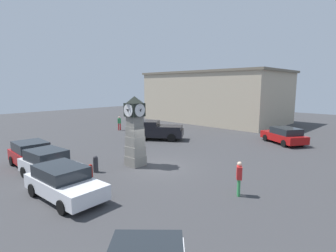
{
  "coord_description": "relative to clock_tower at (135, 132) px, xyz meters",
  "views": [
    {
      "loc": [
        11.88,
        -11.83,
        5.28
      ],
      "look_at": [
        -0.49,
        1.71,
        2.48
      ],
      "focal_mm": 28.0,
      "sensor_mm": 36.0,
      "label": 1
    }
  ],
  "objects": [
    {
      "name": "pickup_truck",
      "position": [
        -4.95,
        7.17,
        -1.38
      ],
      "size": [
        5.22,
        4.41,
        1.85
      ],
      "color": "black",
      "rests_on": "ground_plane"
    },
    {
      "name": "bollard_near_tower",
      "position": [
        1.58,
        -4.53,
        -1.73
      ],
      "size": [
        0.28,
        0.28,
        1.15
      ],
      "color": "maroon",
      "rests_on": "ground_plane"
    },
    {
      "name": "pedestrian_by_cars",
      "position": [
        -12.33,
        8.02,
        -1.35
      ],
      "size": [
        0.43,
        0.47,
        1.68
      ],
      "color": "red",
      "rests_on": "ground_plane"
    },
    {
      "name": "ground_plane",
      "position": [
        1.23,
        0.72,
        -2.31
      ],
      "size": [
        89.77,
        89.77,
        0.0
      ],
      "primitive_type": "plane",
      "color": "#38383A"
    },
    {
      "name": "bollard_mid_row",
      "position": [
        0.68,
        -3.79,
        -1.77
      ],
      "size": [
        0.23,
        0.23,
        1.07
      ],
      "color": "maroon",
      "rests_on": "ground_plane"
    },
    {
      "name": "pedestrian_crossing_lot",
      "position": [
        7.48,
        0.14,
        -1.33
      ],
      "size": [
        0.42,
        0.47,
        1.71
      ],
      "color": "#338C4C",
      "rests_on": "ground_plane"
    },
    {
      "name": "car_near_tower",
      "position": [
        -1.88,
        -4.97,
        -1.49
      ],
      "size": [
        4.08,
        2.21,
        1.63
      ],
      "color": "silver",
      "rests_on": "ground_plane"
    },
    {
      "name": "car_by_building",
      "position": [
        1.46,
        -5.68,
        -1.53
      ],
      "size": [
        4.56,
        2.18,
        1.53
      ],
      "color": "silver",
      "rests_on": "ground_plane"
    },
    {
      "name": "bollard_far_row",
      "position": [
        -0.73,
        -2.6,
        -1.78
      ],
      "size": [
        0.31,
        0.31,
        1.05
      ],
      "color": "#333338",
      "rests_on": "ground_plane"
    },
    {
      "name": "car_navy_sedan",
      "position": [
        -4.85,
        -4.76,
        -1.49
      ],
      "size": [
        4.15,
        2.23,
        1.64
      ],
      "color": "#A51111",
      "rests_on": "ground_plane"
    },
    {
      "name": "warehouse_blue_far",
      "position": [
        -8.68,
        23.31,
        1.39
      ],
      "size": [
        20.62,
        12.19,
        7.38
      ],
      "color": "#B7A88E",
      "rests_on": "ground_plane"
    },
    {
      "name": "car_silver_hatch",
      "position": [
        5.01,
        13.7,
        -1.54
      ],
      "size": [
        4.67,
        4.0,
        1.52
      ],
      "color": "#A51111",
      "rests_on": "ground_plane"
    },
    {
      "name": "clock_tower",
      "position": [
        0.0,
        0.0,
        0.0
      ],
      "size": [
        1.39,
        1.35,
        4.65
      ],
      "color": "gray",
      "rests_on": "ground_plane"
    }
  ]
}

